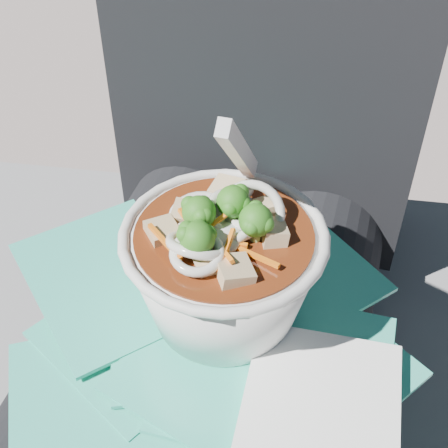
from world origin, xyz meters
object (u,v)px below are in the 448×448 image
(udon_bowl, at_px, (224,263))
(lap, at_px, (195,381))
(stone_ledge, at_px, (233,409))
(plastic_bag, at_px, (209,349))
(person_body, at_px, (222,290))

(udon_bowl, bearing_deg, lap, -135.69)
(stone_ledge, height_order, plastic_bag, plastic_bag)
(plastic_bag, bearing_deg, stone_ledge, 97.22)
(person_body, height_order, udon_bowl, person_body)
(stone_ledge, xyz_separation_m, lap, (0.00, -0.15, 0.29))
(person_body, distance_m, plastic_bag, 0.12)
(udon_bowl, bearing_deg, stone_ledge, 100.07)
(person_body, distance_m, udon_bowl, 0.14)
(person_body, xyz_separation_m, plastic_bag, (0.02, -0.11, 0.05))
(stone_ledge, height_order, udon_bowl, udon_bowl)
(lap, bearing_deg, plastic_bag, -38.27)
(plastic_bag, relative_size, udon_bowl, 2.18)
(stone_ledge, xyz_separation_m, person_body, (0.00, -0.06, 0.32))
(plastic_bag, height_order, udon_bowl, udon_bowl)
(stone_ledge, bearing_deg, person_body, -90.00)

